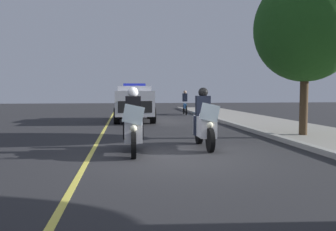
{
  "coord_description": "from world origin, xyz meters",
  "views": [
    {
      "loc": [
        7.95,
        -1.24,
        1.59
      ],
      "look_at": [
        -1.82,
        0.0,
        0.9
      ],
      "focal_mm": 35.97,
      "sensor_mm": 36.0,
      "label": 1
    }
  ],
  "objects": [
    {
      "name": "cyclist_background",
      "position": [
        -15.29,
        2.91,
        0.84
      ],
      "size": [
        1.76,
        0.32,
        1.69
      ],
      "color": "black",
      "rests_on": "ground"
    },
    {
      "name": "lane_stripe_center",
      "position": [
        0.0,
        -2.13,
        0.0
      ],
      "size": [
        48.0,
        0.12,
        0.01
      ],
      "primitive_type": "cube",
      "color": "#E0D14C",
      "rests_on": "ground"
    },
    {
      "name": "police_motorcycle_lead_right",
      "position": [
        -1.38,
        0.98,
        0.7
      ],
      "size": [
        2.14,
        0.57,
        1.72
      ],
      "color": "black",
      "rests_on": "ground"
    },
    {
      "name": "curb_strip",
      "position": [
        0.0,
        3.77,
        0.07
      ],
      "size": [
        48.0,
        0.24,
        0.15
      ],
      "primitive_type": "cube",
      "color": "#9E9B93",
      "rests_on": "ground"
    },
    {
      "name": "ground_plane",
      "position": [
        0.0,
        0.0,
        0.0
      ],
      "size": [
        80.0,
        80.0,
        0.0
      ],
      "primitive_type": "plane",
      "color": "#28282B"
    },
    {
      "name": "tree_mid_block",
      "position": [
        -3.04,
        4.91,
        3.77
      ],
      "size": [
        3.51,
        3.51,
        5.52
      ],
      "color": "#42301E",
      "rests_on": "sidewalk_strip"
    },
    {
      "name": "police_suv",
      "position": [
        -10.47,
        -0.74,
        1.07
      ],
      "size": [
        4.94,
        2.15,
        2.05
      ],
      "color": "silver",
      "rests_on": "ground"
    },
    {
      "name": "police_motorcycle_lead_left",
      "position": [
        -0.8,
        -1.04,
        0.7
      ],
      "size": [
        2.14,
        0.57,
        1.72
      ],
      "color": "black",
      "rests_on": "ground"
    }
  ]
}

